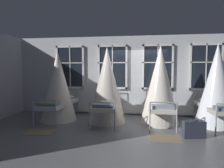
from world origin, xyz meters
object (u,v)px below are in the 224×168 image
object	(u,v)px
cot_first	(58,87)
cot_second	(107,86)
cot_fourth	(217,86)
suitcase_dark	(194,129)
cot_third	(160,86)

from	to	relation	value
cot_first	cot_second	size ratio (longest dim) A/B	0.96
cot_fourth	suitcase_dark	distance (m)	1.90
cot_fourth	suitcase_dark	bearing A→B (deg)	141.07
cot_third	suitcase_dark	distance (m)	1.78
cot_third	suitcase_dark	xyz separation A→B (m)	(0.75, -1.26, -1.01)
suitcase_dark	cot_second	bearing A→B (deg)	143.41
cot_second	cot_fourth	bearing A→B (deg)	-90.56
cot_first	cot_fourth	xyz separation A→B (m)	(5.17, 0.06, 0.09)
cot_first	cot_second	world-z (taller)	cot_second
suitcase_dark	cot_first	bearing A→B (deg)	153.49
cot_first	cot_third	world-z (taller)	cot_third
cot_first	cot_fourth	bearing A→B (deg)	-87.92
cot_second	suitcase_dark	xyz separation A→B (m)	(2.47, -1.21, -0.99)
cot_second	cot_fourth	xyz separation A→B (m)	(3.45, 0.05, 0.04)
cot_first	cot_third	distance (m)	3.44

